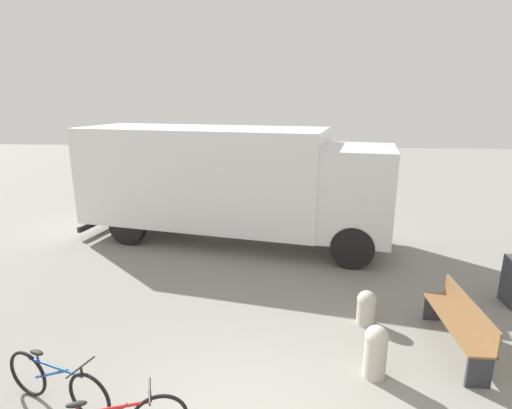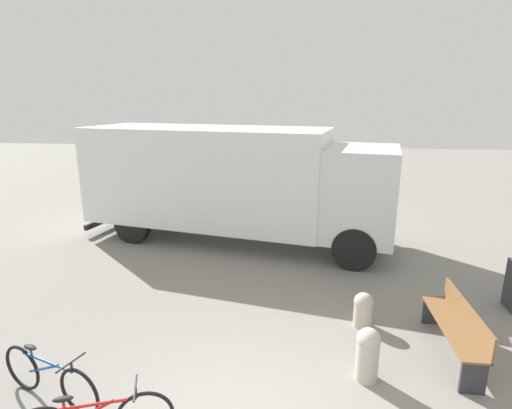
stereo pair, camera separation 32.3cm
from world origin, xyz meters
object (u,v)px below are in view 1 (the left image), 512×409
Objects in this scene: delivery_truck at (228,179)px; bollard_near_bench at (376,349)px; park_bench at (460,321)px; bicycle_near at (57,383)px; bollard_far_bench at (366,307)px.

bollard_near_bench is at bearing -51.27° from delivery_truck.
park_bench is 1.12× the size of bicycle_near.
bollard_near_bench is (4.19, 0.94, 0.08)m from bicycle_near.
park_bench is (4.37, -4.83, -1.25)m from delivery_truck.
bicycle_near is at bearing -151.49° from bollard_far_bench.
bicycle_near is at bearing -89.93° from delivery_truck.
delivery_truck is 10.93× the size of bollard_near_bench.
park_bench is 2.33× the size of bollard_near_bench.
park_bench is 5.89m from bicycle_near.
bicycle_near is (-5.64, -1.69, -0.15)m from park_bench.
bicycle_near is 4.30m from bollard_near_bench.
delivery_truck is at bearing 117.61° from bollard_near_bench.
park_bench reaches higher than bollard_near_bench.
bicycle_near is (-1.27, -6.52, -1.40)m from delivery_truck.
bicycle_near reaches higher than bollard_far_bench.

